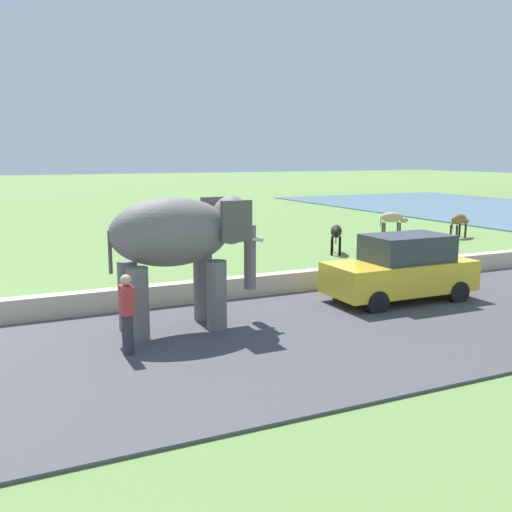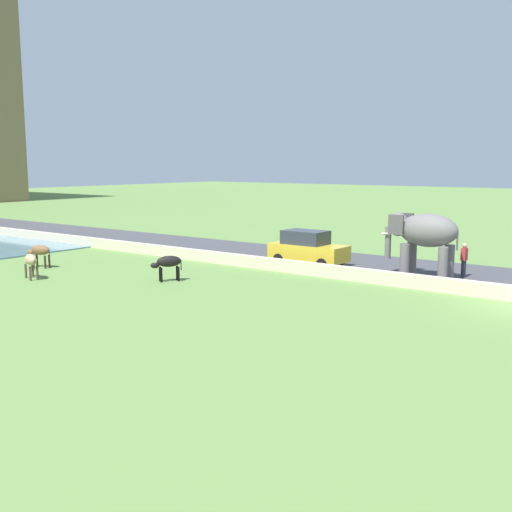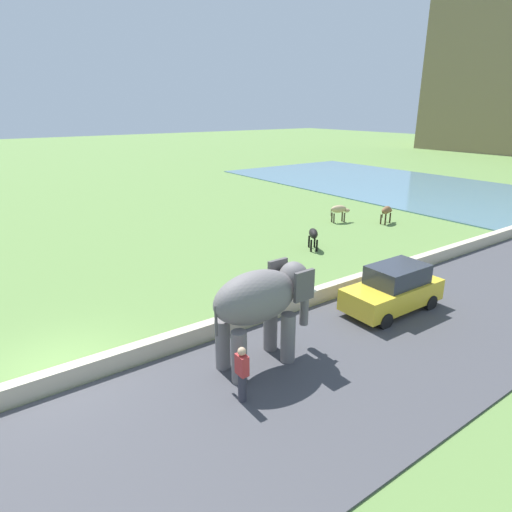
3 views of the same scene
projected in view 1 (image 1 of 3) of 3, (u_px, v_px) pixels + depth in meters
lake at (505, 211)px, 41.03m from camera, size 36.00×18.00×0.08m
elephant at (181, 240)px, 12.74m from camera, size 1.44×3.47×2.99m
person_beside_elephant at (127, 313)px, 11.24m from camera, size 0.36×0.22×1.63m
car_yellow at (402, 269)px, 15.50m from camera, size 1.83×4.02×1.80m
cow_black at (336, 233)px, 23.18m from camera, size 1.34×1.05×1.15m
cow_brown at (459, 220)px, 27.59m from camera, size 0.72×1.42×1.15m
cow_tan at (393, 218)px, 28.41m from camera, size 0.77×1.42×1.15m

